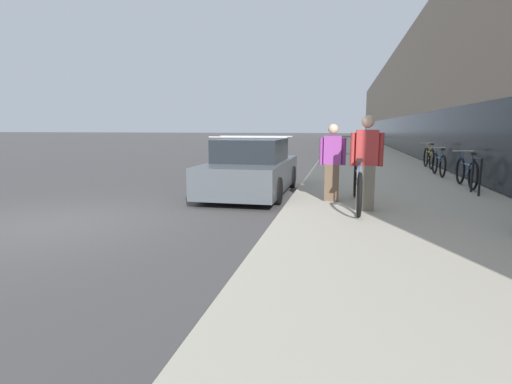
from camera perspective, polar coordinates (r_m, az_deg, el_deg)
The scene contains 11 objects.
ground_plane at distance 7.77m, azimuth -27.30°, elevation -4.25°, with size 220.00×220.00×0.00m, color #474444.
sidewalk_slab at distance 26.89m, azimuth 14.90°, elevation 5.53°, with size 4.70×70.00×0.15m.
storefront_facade at distance 35.93m, azimuth 26.65°, elevation 11.56°, with size 10.01×70.00×7.46m.
tandem_bicycle at distance 8.02m, azimuth 14.26°, elevation 0.97°, with size 0.52×2.84×0.98m.
person_rider at distance 7.62m, azimuth 15.47°, elevation 4.00°, with size 0.59×0.23×1.75m.
person_bystander at distance 8.45m, azimuth 10.84°, elevation 4.15°, with size 0.54×0.21×1.60m.
bike_rack_hoop at distance 10.46m, azimuth 28.96°, elevation 2.51°, with size 0.05×0.60×0.84m.
cruiser_bike_nearest at distance 11.61m, azimuth 27.87°, elevation 2.52°, with size 0.52×1.83×0.92m.
cruiser_bike_middle at distance 13.97m, azimuth 24.64°, elevation 3.67°, with size 0.52×1.77×0.89m.
cruiser_bike_farthest at distance 16.45m, azimuth 23.45°, elevation 4.54°, with size 0.52×1.76×0.95m.
parked_sedan_curbside at distance 10.06m, azimuth -0.61°, elevation 3.33°, with size 1.91×4.26×1.45m.
Camera 1 is at (4.89, -5.81, 1.68)m, focal length 28.00 mm.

